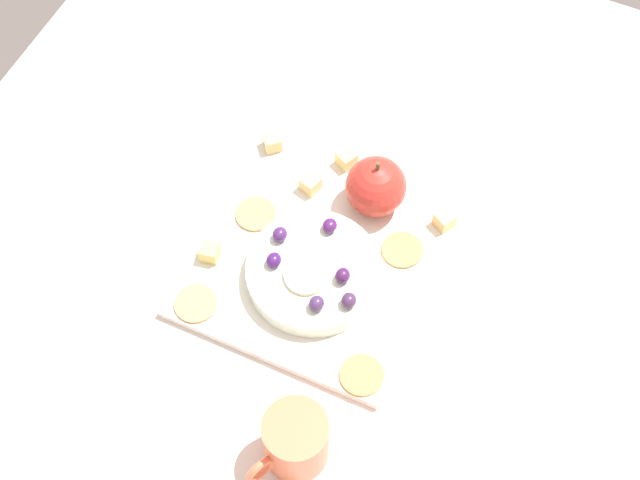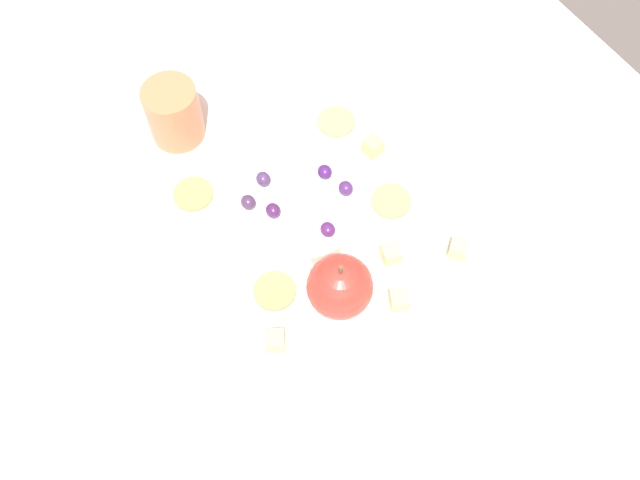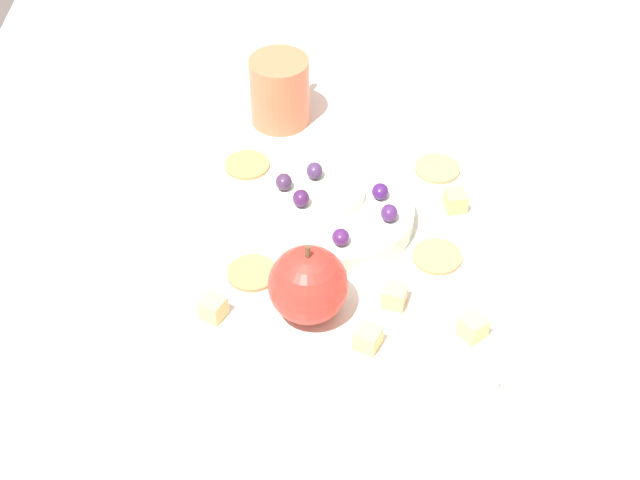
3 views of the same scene
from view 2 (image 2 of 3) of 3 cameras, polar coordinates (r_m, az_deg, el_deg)
name	(u,v)px [view 2 (image 2 of 3)]	position (r cm, az deg, el deg)	size (l,w,h in cm)	color
table	(321,213)	(92.96, 0.07, 2.14)	(121.03, 99.52, 4.45)	silver
platter	(325,236)	(88.03, 0.40, 0.31)	(32.55, 28.23, 1.31)	silver
serving_dish	(299,204)	(88.18, -1.66, 2.92)	(16.11, 16.11, 2.47)	silver
apple_whole	(340,287)	(80.13, 1.59, -3.76)	(7.60, 7.60, 7.60)	red
apple_stem	(341,270)	(76.14, 1.68, -2.39)	(0.50, 0.50, 1.20)	brown
cheese_cube_0	(401,299)	(82.99, 6.51, -4.69)	(2.17, 2.17, 2.17)	#EFCC76
cheese_cube_1	(373,147)	(93.32, 4.25, 7.47)	(2.17, 2.17, 2.17)	#E3CD6C
cheese_cube_2	(391,254)	(85.37, 5.70, -1.09)	(2.17, 2.17, 2.17)	#EEC278
cheese_cube_3	(459,249)	(86.84, 11.05, -0.72)	(2.17, 2.17, 2.17)	#E4C777
cheese_cube_4	(275,341)	(80.72, -3.65, -8.06)	(2.17, 2.17, 2.17)	#E6C674
cracker_0	(336,122)	(96.60, 1.30, 9.45)	(5.08, 5.08, 0.40)	tan
cracker_1	(193,194)	(91.51, -10.10, 3.65)	(5.08, 5.08, 0.40)	tan
cracker_2	(275,291)	(84.00, -3.64, -4.08)	(5.08, 5.08, 0.40)	tan
cracker_3	(391,201)	(90.01, 5.71, 3.13)	(5.08, 5.08, 0.40)	tan
grape_0	(274,212)	(85.24, -3.70, 2.27)	(1.95, 1.75, 1.83)	#411C4B
grape_1	(263,179)	(87.81, -4.56, 4.89)	(1.95, 1.75, 1.79)	#442C57
grape_2	(325,172)	(88.21, 0.38, 5.48)	(1.95, 1.75, 1.63)	#3F1A5F
grape_3	(248,202)	(86.23, -5.77, 3.03)	(1.95, 1.75, 1.76)	#41294A
grape_4	(346,188)	(86.89, 2.08, 4.16)	(1.95, 1.75, 1.75)	#46225E
grape_5	(328,229)	(84.01, 0.63, 0.85)	(1.95, 1.75, 1.60)	#491C5A
apple_slice_0	(296,190)	(87.47, -1.93, 4.06)	(5.29, 5.29, 0.60)	beige
cup	(174,112)	(96.01, -11.63, 9.98)	(9.85, 7.11, 8.43)	#E46D48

